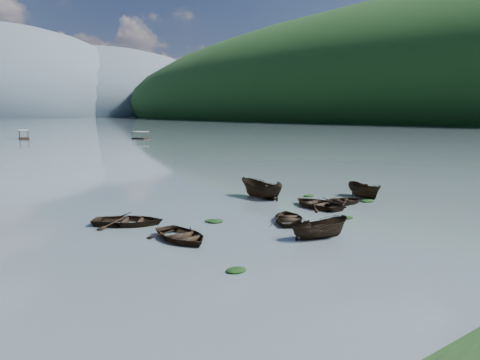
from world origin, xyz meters
TOP-DOWN VIEW (x-y plane):
  - ground_plane at (0.00, 0.00)m, footprint 2400.00×2400.00m
  - right_hill_far at (460.00, 220.00)m, footprint 520.00×1200.00m
  - haze_mtn_d at (320.00, 900.00)m, footprint 520.00×520.00m
  - rowboat_0 at (-9.41, 5.37)m, footprint 3.33×4.59m
  - rowboat_1 at (-1.11, 5.00)m, footprint 4.84×5.07m
  - rowboat_2 at (-2.59, 0.75)m, footprint 4.00×2.41m
  - rowboat_3 at (4.14, 7.25)m, footprint 3.58×4.88m
  - rowboat_4 at (6.74, 6.86)m, footprint 4.52×3.55m
  - rowboat_5 at (10.48, 7.61)m, footprint 2.59×4.36m
  - rowboat_6 at (-10.35, 10.82)m, footprint 5.78×5.56m
  - rowboat_8 at (3.13, 13.07)m, footprint 2.09×4.90m
  - weed_clump_0 at (-10.14, -0.95)m, footprint 1.05×0.86m
  - weed_clump_1 at (-5.23, 7.91)m, footprint 1.12×0.89m
  - weed_clump_2 at (2.87, 3.22)m, footprint 1.04×0.83m
  - weed_clump_3 at (3.82, 8.05)m, footprint 0.77×0.65m
  - weed_clump_4 at (9.17, 6.27)m, footprint 1.24×0.99m
  - weed_clump_5 at (-5.34, 8.27)m, footprint 0.98×0.79m
  - weed_clump_6 at (0.68, 7.19)m, footprint 0.82×0.68m
  - weed_clump_7 at (7.03, 11.04)m, footprint 1.05×0.84m
  - pontoon_centre at (8.63, 123.07)m, footprint 3.85×6.82m
  - pontoon_right at (34.94, 103.90)m, footprint 3.54×5.64m

SIDE VIEW (x-z plane):
  - ground_plane at x=0.00m, z-range 0.00..0.00m
  - right_hill_far at x=460.00m, z-range -95.00..95.00m
  - haze_mtn_d at x=320.00m, z-range -110.00..110.00m
  - rowboat_0 at x=-9.41m, z-range -0.47..0.47m
  - rowboat_1 at x=-1.11m, z-range -0.43..0.43m
  - rowboat_2 at x=-2.59m, z-range -0.73..0.73m
  - rowboat_3 at x=4.14m, z-range -0.49..0.49m
  - rowboat_4 at x=6.74m, z-range -0.43..0.43m
  - rowboat_5 at x=10.48m, z-range -0.79..0.79m
  - rowboat_6 at x=-10.35m, z-range -0.49..0.49m
  - rowboat_8 at x=3.13m, z-range -0.93..0.93m
  - weed_clump_0 at x=-10.14m, z-range -0.11..0.11m
  - weed_clump_1 at x=-5.23m, z-range -0.12..0.12m
  - weed_clump_2 at x=2.87m, z-range -0.11..0.11m
  - weed_clump_3 at x=3.82m, z-range -0.09..0.09m
  - weed_clump_4 at x=9.17m, z-range -0.13..0.13m
  - weed_clump_5 at x=-5.34m, z-range -0.10..0.10m
  - weed_clump_6 at x=0.68m, z-range -0.09..0.09m
  - weed_clump_7 at x=7.03m, z-range -0.11..0.11m
  - pontoon_centre at x=8.63m, z-range -1.23..1.23m
  - pontoon_right at x=34.94m, z-range -1.00..1.00m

